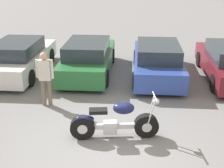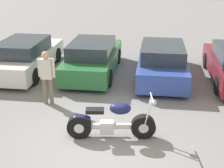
# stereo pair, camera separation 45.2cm
# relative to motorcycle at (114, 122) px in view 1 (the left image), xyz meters

# --- Properties ---
(ground_plane) EXTENTS (60.00, 60.00, 0.00)m
(ground_plane) POSITION_rel_motorcycle_xyz_m (-0.24, -0.31, -0.42)
(ground_plane) COLOR slate
(motorcycle) EXTENTS (2.19, 0.68, 1.10)m
(motorcycle) POSITION_rel_motorcycle_xyz_m (0.00, 0.00, 0.00)
(motorcycle) COLOR black
(motorcycle) RESTS_ON ground_plane
(parked_car_white) EXTENTS (1.79, 4.39, 1.31)m
(parked_car_white) POSITION_rel_motorcycle_xyz_m (-3.96, 4.44, 0.20)
(parked_car_white) COLOR white
(parked_car_white) RESTS_ON ground_plane
(parked_car_green) EXTENTS (1.79, 4.39, 1.31)m
(parked_car_green) POSITION_rel_motorcycle_xyz_m (-1.33, 4.64, 0.20)
(parked_car_green) COLOR #286B38
(parked_car_green) RESTS_ON ground_plane
(parked_car_blue) EXTENTS (1.79, 4.39, 1.31)m
(parked_car_blue) POSITION_rel_motorcycle_xyz_m (1.30, 4.50, 0.20)
(parked_car_blue) COLOR #2D479E
(parked_car_blue) RESTS_ON ground_plane
(person_standing) EXTENTS (0.52, 0.22, 1.66)m
(person_standing) POSITION_rel_motorcycle_xyz_m (-2.15, 1.69, 0.56)
(person_standing) COLOR #726656
(person_standing) RESTS_ON ground_plane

